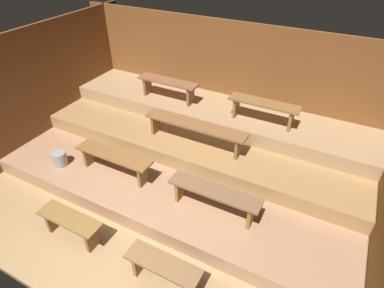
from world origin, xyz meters
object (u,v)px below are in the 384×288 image
object	(u,v)px
bench_middle_center	(195,128)
pail_lower	(60,159)
bench_floor_left	(71,223)
bench_lower_right	(214,195)
bench_floor_right	(163,268)
bench_upper_left	(168,85)
bench_lower_left	(114,159)
bench_upper_right	(264,107)

from	to	relation	value
bench_middle_center	pail_lower	size ratio (longest dim) A/B	7.49
bench_floor_left	bench_lower_right	distance (m)	2.05
bench_floor_right	pail_lower	distance (m)	2.81
bench_floor_left	bench_upper_left	distance (m)	3.15
bench_floor_left	pail_lower	xyz separation A→B (m)	(-1.13, 0.91, 0.10)
bench_floor_left	bench_upper_left	bearing A→B (deg)	93.89
bench_floor_left	bench_upper_left	world-z (taller)	bench_upper_left
bench_lower_right	bench_middle_center	bearing A→B (deg)	129.14
bench_lower_left	pail_lower	bearing A→B (deg)	-165.40
bench_floor_left	bench_lower_left	xyz separation A→B (m)	(-0.14, 1.17, 0.28)
bench_floor_left	bench_middle_center	distance (m)	2.43
bench_lower_right	bench_lower_left	bearing A→B (deg)	180.00
bench_lower_left	bench_lower_right	bearing A→B (deg)	0.00
bench_upper_left	bench_lower_right	bearing A→B (deg)	-44.95
bench_floor_right	pail_lower	size ratio (longest dim) A/B	3.94
bench_floor_right	bench_middle_center	world-z (taller)	bench_middle_center
bench_middle_center	bench_floor_left	bearing A→B (deg)	-109.86
bench_lower_right	bench_middle_center	world-z (taller)	bench_middle_center
bench_middle_center	bench_upper_left	distance (m)	1.32
bench_upper_right	pail_lower	size ratio (longest dim) A/B	5.01
bench_floor_right	bench_upper_right	xyz separation A→B (m)	(0.21, 3.03, 0.80)
bench_middle_center	bench_upper_left	world-z (taller)	bench_upper_left
bench_floor_left	bench_middle_center	xyz separation A→B (m)	(0.80, 2.22, 0.56)
bench_middle_center	bench_upper_right	xyz separation A→B (m)	(0.93, 0.81, 0.24)
bench_lower_right	bench_middle_center	xyz separation A→B (m)	(-0.86, 1.05, 0.28)
bench_upper_left	pail_lower	size ratio (longest dim) A/B	5.01
bench_lower_left	bench_middle_center	size ratio (longest dim) A/B	0.74
bench_lower_right	bench_upper_left	bearing A→B (deg)	135.05
pail_lower	bench_upper_left	bearing A→B (deg)	66.40
bench_floor_left	pail_lower	world-z (taller)	pail_lower
bench_floor_right	pail_lower	xyz separation A→B (m)	(-2.66, 0.91, 0.10)
bench_lower_right	bench_upper_right	distance (m)	1.93
bench_floor_left	pail_lower	size ratio (longest dim) A/B	3.94
bench_floor_left	bench_floor_right	distance (m)	1.52
bench_lower_left	bench_upper_left	size ratio (longest dim) A/B	1.10
bench_floor_left	bench_lower_right	size ratio (longest dim) A/B	0.72
bench_floor_right	bench_upper_right	bearing A→B (deg)	86.11
bench_middle_center	bench_upper_right	bearing A→B (deg)	41.21
bench_floor_left	bench_floor_right	world-z (taller)	same
bench_floor_right	bench_upper_left	size ratio (longest dim) A/B	0.79
bench_floor_left	bench_middle_center	bearing A→B (deg)	70.14
bench_upper_right	bench_lower_right	bearing A→B (deg)	-92.17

